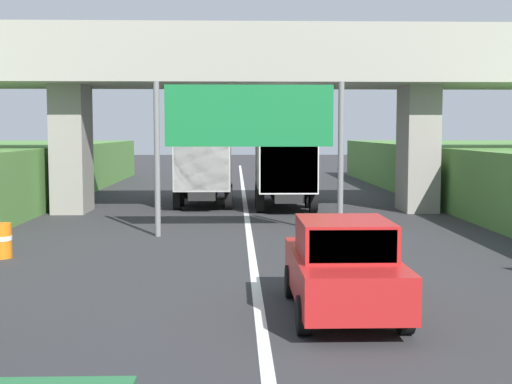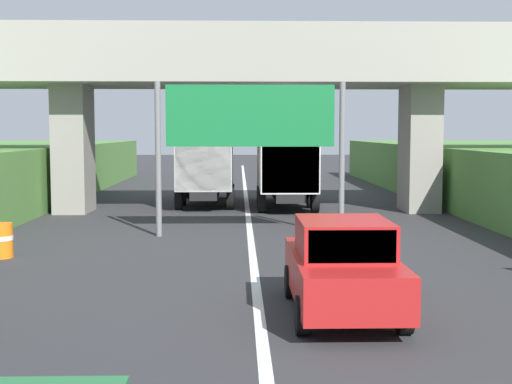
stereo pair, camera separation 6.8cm
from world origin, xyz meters
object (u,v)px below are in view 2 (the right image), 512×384
truck_yellow (285,162)px  truck_orange (207,161)px  construction_barrel_4 (2,240)px  overhead_highway_sign (250,124)px  car_red (342,267)px

truck_yellow → truck_orange: bearing=161.6°
construction_barrel_4 → overhead_highway_sign: bearing=29.4°
car_red → construction_barrel_4: car_red is taller
overhead_highway_sign → truck_orange: 9.93m
truck_orange → construction_barrel_4: truck_orange is taller
overhead_highway_sign → truck_orange: bearing=100.5°
overhead_highway_sign → car_red: overhead_highway_sign is taller
truck_yellow → construction_barrel_4: bearing=-123.7°
truck_orange → construction_barrel_4: bearing=-109.5°
truck_yellow → car_red: 18.03m
construction_barrel_4 → truck_yellow: bearing=56.3°
overhead_highway_sign → truck_yellow: 8.80m
overhead_highway_sign → truck_orange: (-1.78, 9.64, -1.54)m
overhead_highway_sign → truck_yellow: overhead_highway_sign is taller
overhead_highway_sign → truck_yellow: size_ratio=0.81×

